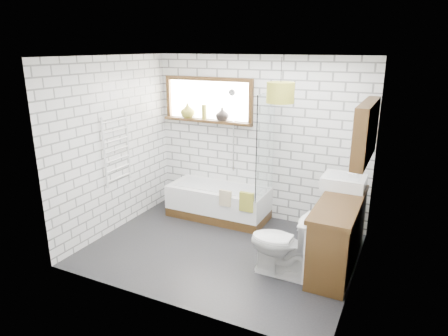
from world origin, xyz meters
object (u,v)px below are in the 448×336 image
at_px(bathtub, 218,202).
at_px(vanity, 338,234).
at_px(basin, 344,182).
at_px(toilet, 283,244).
at_px(pendant, 280,93).

xyz_separation_m(bathtub, vanity, (1.98, -0.67, 0.17)).
distance_m(bathtub, basin, 2.04).
height_order(bathtub, toilet, toilet).
xyz_separation_m(vanity, toilet, (-0.54, -0.50, -0.03)).
xyz_separation_m(basin, pendant, (-0.71, -0.60, 1.17)).
relative_size(vanity, basin, 2.78).
distance_m(bathtub, toilet, 1.86).
xyz_separation_m(bathtub, toilet, (1.44, -1.17, 0.15)).
bearing_deg(bathtub, pendant, -32.84).
bearing_deg(bathtub, basin, -5.16).
distance_m(basin, pendant, 1.50).
height_order(vanity, toilet, vanity).
relative_size(vanity, toilet, 1.86).
bearing_deg(basin, toilet, -115.62).
bearing_deg(pendant, vanity, 7.54).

